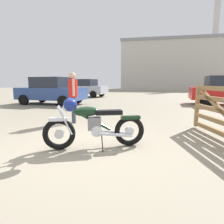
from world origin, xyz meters
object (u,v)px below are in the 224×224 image
object	(u,v)px
bystander	(73,92)
white_estate_far	(85,88)
vintage_motorcycle	(93,125)
silver_sedan_mid	(51,91)

from	to	relation	value
bystander	white_estate_far	world-z (taller)	white_estate_far
white_estate_far	bystander	bearing A→B (deg)	118.94
vintage_motorcycle	silver_sedan_mid	world-z (taller)	silver_sedan_mid
bystander	vintage_motorcycle	bearing A→B (deg)	-87.71
bystander	silver_sedan_mid	distance (m)	6.00
vintage_motorcycle	silver_sedan_mid	distance (m)	8.64
bystander	white_estate_far	size ratio (longest dim) A/B	0.38
silver_sedan_mid	bystander	bearing A→B (deg)	131.79
bystander	white_estate_far	distance (m)	12.04
white_estate_far	silver_sedan_mid	xyz separation A→B (m)	(0.52, -6.59, 0.00)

